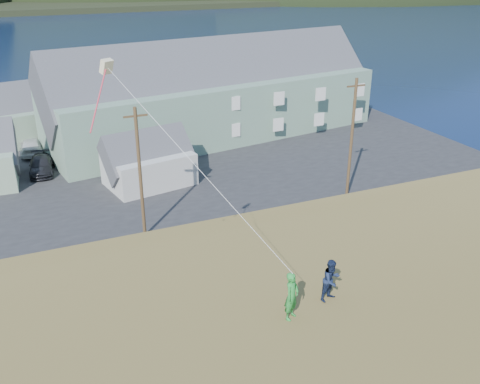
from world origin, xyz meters
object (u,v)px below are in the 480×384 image
shed_white (148,160)px  shed_palegreen_far (3,118)px  wharf (26,110)px  kite_flyer_green (292,296)px  lodge (216,92)px  kite_flyer_navy (331,280)px

shed_white → shed_palegreen_far: (-11.22, 16.97, 0.65)m
wharf → shed_palegreen_far: 12.86m
shed_palegreen_far → kite_flyer_green: bearing=-91.2°
lodge → kite_flyer_navy: size_ratio=23.88×
shed_palegreen_far → kite_flyer_navy: 47.97m
kite_flyer_navy → kite_flyer_green: bearing=175.7°
lodge → shed_palegreen_far: (-21.71, 6.04, -2.00)m
lodge → shed_palegreen_far: 22.62m
shed_white → kite_flyer_navy: (-0.58, -29.53, 5.69)m
lodge → shed_palegreen_far: size_ratio=3.00×
wharf → kite_flyer_navy: bearing=-82.2°
wharf → lodge: 26.88m
lodge → kite_flyer_navy: bearing=-114.2°
kite_flyer_green → kite_flyer_navy: kite_flyer_green is taller
shed_white → kite_flyer_navy: size_ratio=5.22×
lodge → kite_flyer_green: 42.95m
wharf → shed_white: size_ratio=3.15×
wharf → kite_flyer_green: 60.05m
shed_white → kite_flyer_green: size_ratio=4.74×
wharf → kite_flyer_navy: kite_flyer_navy is taller
lodge → kite_flyer_green: (-12.87, -40.86, 3.12)m
kite_flyer_green → kite_flyer_navy: (1.80, 0.40, -0.08)m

